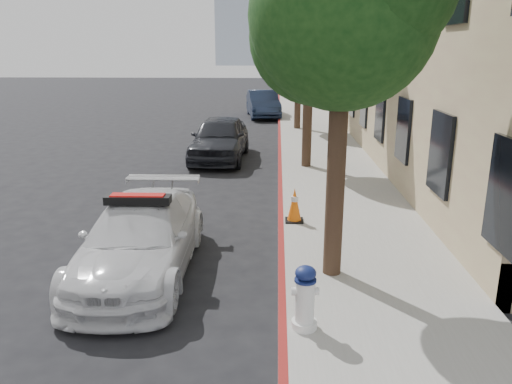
{
  "coord_description": "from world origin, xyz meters",
  "views": [
    {
      "loc": [
        1.96,
        -9.75,
        3.77
      ],
      "look_at": [
        1.54,
        -0.11,
        1.0
      ],
      "focal_mm": 35.0,
      "sensor_mm": 36.0,
      "label": 1
    }
  ],
  "objects_px": {
    "police_car": "(141,238)",
    "parked_car_far": "(263,104)",
    "fire_hydrant": "(305,298)",
    "parked_car_mid": "(220,138)",
    "traffic_cone": "(294,205)"
  },
  "relations": [
    {
      "from": "parked_car_mid",
      "to": "fire_hydrant",
      "type": "xyz_separation_m",
      "value": [
        2.41,
        -11.29,
        -0.17
      ]
    },
    {
      "from": "parked_car_mid",
      "to": "traffic_cone",
      "type": "xyz_separation_m",
      "value": [
        2.41,
        -6.94,
        -0.24
      ]
    },
    {
      "from": "police_car",
      "to": "fire_hydrant",
      "type": "xyz_separation_m",
      "value": [
        2.72,
        -1.95,
        -0.05
      ]
    },
    {
      "from": "police_car",
      "to": "parked_car_mid",
      "type": "height_order",
      "value": "parked_car_mid"
    },
    {
      "from": "parked_car_mid",
      "to": "traffic_cone",
      "type": "height_order",
      "value": "parked_car_mid"
    },
    {
      "from": "fire_hydrant",
      "to": "police_car",
      "type": "bearing_deg",
      "value": 140.52
    },
    {
      "from": "police_car",
      "to": "fire_hydrant",
      "type": "bearing_deg",
      "value": -36.67
    },
    {
      "from": "parked_car_far",
      "to": "fire_hydrant",
      "type": "bearing_deg",
      "value": -94.76
    },
    {
      "from": "traffic_cone",
      "to": "police_car",
      "type": "bearing_deg",
      "value": -138.61
    },
    {
      "from": "parked_car_far",
      "to": "fire_hydrant",
      "type": "xyz_separation_m",
      "value": [
        1.23,
        -22.86,
        -0.16
      ]
    },
    {
      "from": "parked_car_mid",
      "to": "parked_car_far",
      "type": "distance_m",
      "value": 11.63
    },
    {
      "from": "parked_car_far",
      "to": "fire_hydrant",
      "type": "distance_m",
      "value": 22.89
    },
    {
      "from": "police_car",
      "to": "parked_car_far",
      "type": "xyz_separation_m",
      "value": [
        1.49,
        20.91,
        0.11
      ]
    },
    {
      "from": "police_car",
      "to": "traffic_cone",
      "type": "xyz_separation_m",
      "value": [
        2.72,
        2.4,
        -0.12
      ]
    },
    {
      "from": "traffic_cone",
      "to": "parked_car_mid",
      "type": "bearing_deg",
      "value": 109.13
    }
  ]
}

